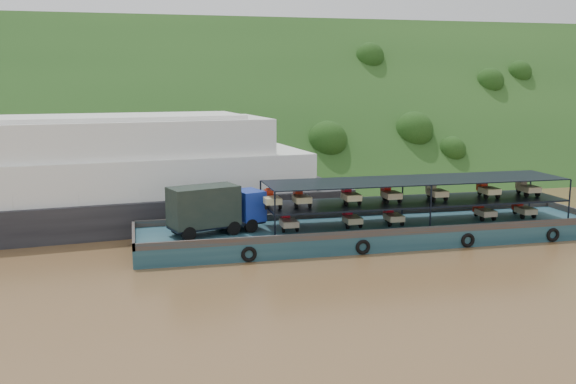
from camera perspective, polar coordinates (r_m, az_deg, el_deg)
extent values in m
plane|color=brown|center=(49.01, 3.11, -4.18)|extent=(160.00, 160.00, 0.00)
cube|color=#1A3A15|center=(83.51, -3.99, 1.69)|extent=(140.00, 39.60, 39.60)
cube|color=#123441|center=(48.64, 7.46, -3.63)|extent=(35.00, 7.00, 1.20)
cube|color=#592D19|center=(51.57, 6.13, -1.86)|extent=(35.00, 0.20, 0.50)
cube|color=#592D19|center=(45.38, 9.02, -3.56)|extent=(35.00, 0.20, 0.50)
cube|color=#592D19|center=(56.98, 24.05, -1.55)|extent=(0.20, 7.00, 0.50)
cube|color=#592D19|center=(45.32, -13.57, -3.73)|extent=(0.20, 7.00, 0.50)
torus|color=black|center=(42.71, -3.49, -5.55)|extent=(1.06, 0.26, 1.06)
torus|color=black|center=(44.75, 6.68, -4.88)|extent=(1.06, 0.26, 1.06)
torus|color=black|center=(48.05, 15.70, -4.16)|extent=(1.06, 0.26, 1.06)
torus|color=black|center=(51.78, 22.49, -3.54)|extent=(1.06, 0.26, 1.06)
cylinder|color=black|center=(43.91, -8.82, -3.68)|extent=(1.05, 0.62, 0.99)
cylinder|color=black|center=(45.79, -9.80, -3.15)|extent=(1.05, 0.62, 0.99)
cylinder|color=black|center=(45.23, -4.87, -3.20)|extent=(1.05, 0.62, 0.99)
cylinder|color=black|center=(47.06, -5.98, -2.70)|extent=(1.05, 0.62, 0.99)
cylinder|color=black|center=(45.84, -3.32, -3.00)|extent=(1.05, 0.62, 0.99)
cylinder|color=black|center=(47.64, -4.48, -2.52)|extent=(1.05, 0.62, 0.99)
cube|color=black|center=(45.79, -6.33, -2.87)|extent=(7.06, 4.07, 0.20)
cube|color=navy|center=(46.65, -3.49, -1.16)|extent=(2.31, 2.76, 2.17)
cube|color=black|center=(46.96, -2.59, -0.59)|extent=(0.64, 1.90, 0.89)
cube|color=black|center=(45.10, -7.51, -1.23)|extent=(5.23, 3.67, 2.76)
cube|color=black|center=(49.52, 11.30, -0.83)|extent=(23.00, 5.00, 0.12)
cube|color=black|center=(49.25, 11.36, 1.05)|extent=(23.00, 5.00, 0.08)
cylinder|color=black|center=(43.54, -1.17, -2.12)|extent=(0.12, 0.12, 3.30)
cylinder|color=black|center=(48.34, -2.45, -0.91)|extent=(0.12, 0.12, 3.30)
cylinder|color=black|center=(47.31, 12.56, -1.39)|extent=(0.12, 0.12, 3.30)
cylinder|color=black|center=(51.76, 10.14, -0.34)|extent=(0.12, 0.12, 3.30)
cylinder|color=black|center=(53.34, 23.73, -0.73)|extent=(0.12, 0.12, 3.30)
cylinder|color=black|center=(57.32, 20.73, 0.16)|extent=(0.12, 0.12, 3.30)
cylinder|color=black|center=(47.55, -0.32, -2.80)|extent=(0.12, 0.52, 0.52)
cylinder|color=black|center=(45.73, -0.41, -3.32)|extent=(0.14, 0.52, 0.52)
cylinder|color=black|center=(45.96, 0.81, -3.25)|extent=(0.14, 0.52, 0.52)
cube|color=#C7B08C|center=(46.10, 0.10, -2.78)|extent=(1.15, 1.50, 0.44)
cube|color=red|center=(47.15, -0.23, -2.26)|extent=(0.55, 0.80, 0.80)
cube|color=red|center=(46.86, -0.18, -1.72)|extent=(0.50, 0.10, 0.10)
cylinder|color=black|center=(48.85, 5.18, -2.50)|extent=(0.12, 0.52, 0.52)
cylinder|color=black|center=(47.03, 5.31, -2.99)|extent=(0.14, 0.52, 0.52)
cylinder|color=black|center=(47.36, 6.46, -2.92)|extent=(0.14, 0.52, 0.52)
cube|color=#BCB485|center=(47.44, 5.75, -2.46)|extent=(1.15, 1.50, 0.44)
cube|color=red|center=(48.46, 5.31, -1.97)|extent=(0.55, 0.80, 0.80)
cube|color=red|center=(48.17, 5.39, -1.44)|extent=(0.50, 0.10, 0.10)
cylinder|color=black|center=(49.98, 8.75, -2.29)|extent=(0.12, 0.52, 0.52)
cylinder|color=black|center=(48.17, 9.00, -2.76)|extent=(0.14, 0.52, 0.52)
cylinder|color=black|center=(48.56, 10.10, -2.69)|extent=(0.14, 0.52, 0.52)
cube|color=#C2B589|center=(48.60, 9.40, -2.24)|extent=(1.15, 1.50, 0.44)
cube|color=red|center=(49.60, 8.89, -1.77)|extent=(0.55, 0.80, 0.80)
cube|color=red|center=(49.32, 9.00, -1.25)|extent=(0.50, 0.10, 0.10)
cylinder|color=black|center=(53.31, 16.36, -1.81)|extent=(0.12, 0.52, 0.52)
cylinder|color=black|center=(51.54, 16.87, -2.23)|extent=(0.14, 0.52, 0.52)
cylinder|color=black|center=(52.05, 17.82, -2.17)|extent=(0.14, 0.52, 0.52)
cube|color=#C5AE8B|center=(52.02, 17.17, -1.76)|extent=(1.15, 1.50, 0.44)
cube|color=#AF1A0B|center=(52.96, 16.55, -1.32)|extent=(0.55, 0.80, 0.80)
cube|color=#AF1A0B|center=(52.69, 16.68, -0.83)|extent=(0.50, 0.10, 0.10)
cylinder|color=black|center=(55.13, 19.52, -1.60)|extent=(0.12, 0.52, 0.52)
cylinder|color=black|center=(53.38, 20.12, -2.00)|extent=(0.14, 0.52, 0.52)
cylinder|color=black|center=(53.94, 21.00, -1.94)|extent=(0.14, 0.52, 0.52)
cube|color=tan|center=(53.88, 20.38, -1.54)|extent=(1.15, 1.50, 0.44)
cube|color=#AA150B|center=(54.78, 19.72, -1.13)|extent=(0.55, 0.80, 0.80)
cube|color=#AA150B|center=(54.53, 19.87, -0.65)|extent=(0.50, 0.10, 0.10)
cylinder|color=black|center=(47.42, 0.79, -0.71)|extent=(0.12, 0.52, 0.52)
cylinder|color=black|center=(45.58, 0.74, -1.15)|extent=(0.14, 0.52, 0.52)
cylinder|color=black|center=(45.84, 1.95, -1.09)|extent=(0.14, 0.52, 0.52)
cube|color=#C5C08B|center=(45.98, 1.24, -0.62)|extent=(1.15, 1.50, 0.44)
cube|color=red|center=(47.04, 0.88, -0.16)|extent=(0.55, 0.80, 0.80)
cube|color=red|center=(46.76, 0.94, 0.40)|extent=(0.50, 0.10, 0.10)
cylinder|color=black|center=(48.47, 5.09, -0.52)|extent=(0.12, 0.52, 0.52)
cylinder|color=black|center=(46.64, 5.21, -0.94)|extent=(0.14, 0.52, 0.52)
cylinder|color=black|center=(46.97, 6.37, -0.88)|extent=(0.14, 0.52, 0.52)
cube|color=beige|center=(47.06, 5.66, -0.42)|extent=(1.15, 1.50, 0.44)
cube|color=red|center=(48.10, 5.21, 0.03)|extent=(0.55, 0.80, 0.80)
cube|color=red|center=(47.83, 5.30, 0.58)|extent=(0.50, 0.10, 0.10)
cylinder|color=black|center=(49.55, 8.53, -0.36)|extent=(0.12, 0.52, 0.52)
cylinder|color=black|center=(47.73, 8.78, -0.76)|extent=(0.14, 0.52, 0.52)
cylinder|color=black|center=(48.12, 9.89, -0.71)|extent=(0.14, 0.52, 0.52)
cube|color=tan|center=(48.18, 9.19, -0.26)|extent=(1.15, 1.50, 0.44)
cube|color=red|center=(49.19, 8.68, 0.18)|extent=(0.55, 0.80, 0.80)
cube|color=red|center=(48.93, 8.78, 0.71)|extent=(0.50, 0.10, 0.10)
cylinder|color=black|center=(51.06, 12.41, -0.18)|extent=(0.12, 0.52, 0.52)
cylinder|color=black|center=(49.26, 12.80, -0.56)|extent=(0.14, 0.52, 0.52)
cylinder|color=black|center=(49.70, 13.84, -0.51)|extent=(0.14, 0.52, 0.52)
cube|color=#C6BB8C|center=(49.73, 13.16, -0.08)|extent=(1.15, 1.50, 0.44)
cube|color=beige|center=(50.71, 12.58, 0.34)|extent=(0.55, 0.80, 0.80)
cube|color=beige|center=(50.45, 12.70, 0.86)|extent=(0.50, 0.10, 0.10)
cylinder|color=black|center=(53.11, 16.67, 0.02)|extent=(0.12, 0.52, 0.52)
cylinder|color=black|center=(51.34, 17.19, -0.34)|extent=(0.14, 0.52, 0.52)
cylinder|color=black|center=(51.85, 18.14, -0.29)|extent=(0.14, 0.52, 0.52)
cube|color=beige|center=(51.83, 17.49, 0.12)|extent=(1.15, 1.50, 0.44)
cube|color=red|center=(52.78, 16.86, 0.52)|extent=(0.55, 0.80, 0.80)
cube|color=red|center=(52.53, 17.00, 1.02)|extent=(0.50, 0.10, 0.10)
cylinder|color=black|center=(54.94, 19.82, 0.17)|extent=(0.12, 0.52, 0.52)
cylinder|color=black|center=(53.19, 20.42, -0.18)|extent=(0.14, 0.52, 0.52)
cylinder|color=black|center=(53.76, 21.31, -0.13)|extent=(0.14, 0.52, 0.52)
cube|color=beige|center=(53.70, 20.68, 0.27)|extent=(1.15, 1.50, 0.44)
cube|color=tan|center=(54.62, 20.02, 0.65)|extent=(0.55, 0.80, 0.80)
cube|color=tan|center=(54.38, 20.17, 1.14)|extent=(0.50, 0.10, 0.10)
cylinder|color=black|center=(46.93, -1.80, -0.83)|extent=(0.12, 0.52, 0.52)
cylinder|color=black|center=(45.10, -1.95, -1.27)|extent=(0.14, 0.52, 0.52)
cylinder|color=black|center=(45.31, -0.71, -1.22)|extent=(0.14, 0.52, 0.52)
cube|color=#C5C08B|center=(45.48, -1.42, -0.74)|extent=(1.15, 1.50, 0.44)
cube|color=red|center=(46.55, -1.72, -0.27)|extent=(0.55, 0.80, 0.80)
cube|color=red|center=(46.27, -1.68, 0.30)|extent=(0.50, 0.10, 0.10)
cube|color=black|center=(55.25, -18.23, -1.62)|extent=(45.94, 16.19, 2.70)
cube|color=white|center=(54.77, -18.39, 1.38)|extent=(39.11, 14.32, 3.15)
cube|color=white|center=(54.43, -18.57, 4.54)|extent=(32.29, 12.45, 2.92)
cube|color=white|center=(54.31, -18.66, 6.25)|extent=(27.69, 10.83, 0.34)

